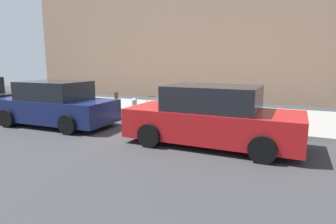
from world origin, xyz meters
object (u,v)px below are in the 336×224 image
object	(u,v)px
suitcase_black_3	(178,111)
parked_car_red_0	(212,117)
suitcase_teal_2	(193,114)
fire_hydrant	(134,107)
parking_meter	(260,101)
parked_car_navy_1	(56,105)
bollard_post	(117,104)
suitcase_navy_0	(221,113)
suitcase_olive_5	(152,109)
suitcase_red_1	(206,113)
suitcase_silver_4	(164,109)

from	to	relation	value
suitcase_black_3	parked_car_red_0	distance (m)	2.80
suitcase_teal_2	fire_hydrant	world-z (taller)	suitcase_teal_2
parking_meter	parked_car_navy_1	size ratio (longest dim) A/B	0.29
bollard_post	suitcase_teal_2	bearing A→B (deg)	-177.68
fire_hydrant	parked_car_navy_1	distance (m)	2.90
suitcase_navy_0	suitcase_olive_5	world-z (taller)	suitcase_navy_0
parked_car_navy_1	bollard_post	bearing A→B (deg)	-122.60
bollard_post	parked_car_red_0	bearing A→B (deg)	156.67
suitcase_navy_0	suitcase_red_1	xyz separation A→B (m)	(0.51, 0.03, -0.01)
suitcase_silver_4	parked_car_red_0	distance (m)	3.23
parking_meter	fire_hydrant	bearing A→B (deg)	3.03
bollard_post	suitcase_navy_0	bearing A→B (deg)	-178.40
suitcase_olive_5	parking_meter	bearing A→B (deg)	-177.35
fire_hydrant	suitcase_teal_2	bearing A→B (deg)	179.54
suitcase_teal_2	parked_car_navy_1	distance (m)	4.93
suitcase_red_1	fire_hydrant	world-z (taller)	suitcase_red_1
suitcase_olive_5	parked_car_red_0	size ratio (longest dim) A/B	0.18
fire_hydrant	suitcase_olive_5	bearing A→B (deg)	-174.93
parking_meter	bollard_post	bearing A→B (deg)	4.19
parking_meter	suitcase_teal_2	bearing A→B (deg)	6.83
suitcase_black_3	parked_car_navy_1	bearing A→B (deg)	27.99
bollard_post	parked_car_navy_1	bearing A→B (deg)	57.40
bollard_post	parking_meter	xyz separation A→B (m)	(-5.47, -0.40, 0.36)
suitcase_navy_0	fire_hydrant	world-z (taller)	suitcase_navy_0
suitcase_black_3	parked_car_red_0	bearing A→B (deg)	132.03
parked_car_red_0	suitcase_teal_2	bearing A→B (deg)	-57.94
suitcase_olive_5	parking_meter	world-z (taller)	parking_meter
suitcase_silver_4	bollard_post	world-z (taller)	suitcase_silver_4
suitcase_red_1	suitcase_teal_2	bearing A→B (deg)	-4.75
bollard_post	parked_car_navy_1	size ratio (longest dim) A/B	0.21
suitcase_red_1	suitcase_black_3	xyz separation A→B (m)	(1.08, -0.04, -0.03)
suitcase_olive_5	fire_hydrant	xyz separation A→B (m)	(0.74, 0.07, 0.08)
bollard_post	parked_car_red_0	world-z (taller)	parked_car_red_0
parking_meter	parked_car_navy_1	distance (m)	7.11
suitcase_silver_4	parked_car_navy_1	distance (m)	3.90
fire_hydrant	suitcase_navy_0	bearing A→B (deg)	179.48
suitcase_red_1	bollard_post	size ratio (longest dim) A/B	1.05
suitcase_navy_0	bollard_post	xyz separation A→B (m)	(4.24, 0.12, 0.10)
bollard_post	suitcase_red_1	bearing A→B (deg)	-178.66
suitcase_silver_4	fire_hydrant	size ratio (longest dim) A/B	1.38
suitcase_silver_4	bollard_post	distance (m)	2.06
suitcase_red_1	parked_car_red_0	size ratio (longest dim) A/B	0.21
suitcase_silver_4	parking_meter	size ratio (longest dim) A/B	0.78
fire_hydrant	bollard_post	size ratio (longest dim) A/B	0.76
fire_hydrant	bollard_post	bearing A→B (deg)	11.37
suitcase_teal_2	fire_hydrant	distance (m)	2.47
suitcase_red_1	parked_car_navy_1	bearing A→B (deg)	22.24
suitcase_teal_2	parked_car_navy_1	world-z (taller)	parked_car_navy_1
suitcase_olive_5	suitcase_red_1	bearing A→B (deg)	176.72
suitcase_olive_5	parked_car_navy_1	distance (m)	3.50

